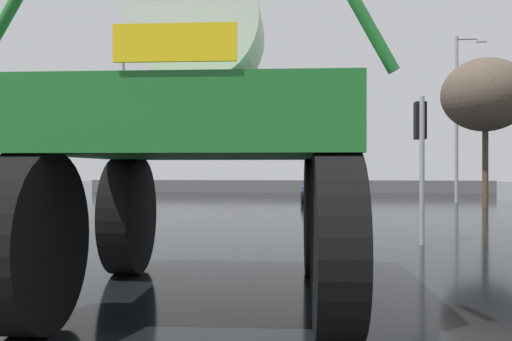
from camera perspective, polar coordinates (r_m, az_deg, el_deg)
ground_plane at (r=18.93m, az=0.30°, el=-4.98°), size 120.00×120.00×0.00m
oversize_sprayer at (r=7.19m, az=-5.09°, el=3.17°), size 4.28×5.29×4.34m
sedan_ahead at (r=25.90m, az=7.04°, el=-2.03°), size 2.24×4.26×1.52m
traffic_signal_near_left at (r=14.57m, az=-23.15°, el=4.47°), size 0.24×0.54×3.82m
traffic_signal_near_right at (r=12.97m, az=16.61°, el=3.30°), size 0.24×0.54×3.30m
streetlight_far_left at (r=30.74m, az=-13.32°, el=6.69°), size 1.92×0.24×9.48m
streetlight_far_right at (r=30.15m, az=20.16°, el=5.77°), size 1.59×0.24×8.48m
bare_tree_right at (r=26.42m, az=22.58°, el=7.19°), size 3.78×3.78×6.56m
roadside_barrier at (r=40.02m, az=3.21°, el=-1.65°), size 29.16×0.24×0.90m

